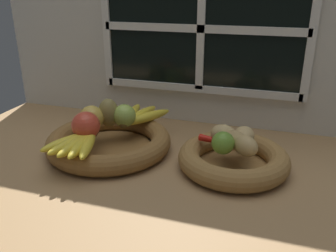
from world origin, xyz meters
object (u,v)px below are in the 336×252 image
at_px(potato_oblong, 223,134).
at_px(banana_bunch_front, 78,143).
at_px(potato_large, 235,140).
at_px(potato_back, 244,135).
at_px(fruit_bowl_right, 233,159).
at_px(banana_bunch_back, 139,116).
at_px(fruit_bowl_left, 109,142).
at_px(pear_brown, 109,113).
at_px(apple_green_back, 124,116).
at_px(chili_pepper, 226,143).
at_px(apple_golden_left, 92,118).
at_px(potato_small, 246,146).
at_px(lime_near, 223,143).
at_px(apple_red_front, 86,126).

bearing_deg(potato_oblong, banana_bunch_front, -157.47).
height_order(potato_large, potato_oblong, potato_oblong).
height_order(potato_large, potato_back, potato_large).
bearing_deg(potato_large, fruit_bowl_right, 179.10).
xyz_separation_m(banana_bunch_front, potato_oblong, (0.34, 0.14, 0.01)).
bearing_deg(banana_bunch_back, fruit_bowl_left, -111.49).
bearing_deg(fruit_bowl_left, pear_brown, 113.44).
relative_size(apple_green_back, banana_bunch_back, 0.36).
bearing_deg(pear_brown, banana_bunch_front, -92.69).
xyz_separation_m(fruit_bowl_left, chili_pepper, (0.33, 0.01, 0.04)).
bearing_deg(fruit_bowl_left, potato_large, 0.00).
bearing_deg(apple_golden_left, fruit_bowl_left, -7.42).
bearing_deg(pear_brown, chili_pepper, -6.27).
bearing_deg(chili_pepper, potato_small, -22.35).
bearing_deg(apple_green_back, banana_bunch_front, -107.01).
bearing_deg(chili_pepper, apple_golden_left, -167.80).
height_order(pear_brown, potato_back, pear_brown).
xyz_separation_m(apple_golden_left, lime_near, (0.38, -0.04, -0.01)).
xyz_separation_m(apple_red_front, lime_near, (0.36, 0.02, -0.01)).
bearing_deg(fruit_bowl_right, potato_large, -0.90).
bearing_deg(potato_small, pear_brown, 169.53).
bearing_deg(potato_small, apple_golden_left, 175.18).
relative_size(potato_oblong, potato_small, 0.97).
relative_size(apple_red_front, banana_bunch_back, 0.40).
bearing_deg(fruit_bowl_right, banana_bunch_front, -162.80).
bearing_deg(banana_bunch_front, chili_pepper, 19.05).
bearing_deg(potato_small, potato_large, 135.00).
bearing_deg(apple_green_back, potato_small, -13.33).
bearing_deg(apple_golden_left, potato_large, -1.00).
xyz_separation_m(banana_bunch_front, banana_bunch_back, (0.07, 0.23, 0.00)).
relative_size(pear_brown, banana_bunch_back, 0.44).
relative_size(pear_brown, lime_near, 1.47).
relative_size(apple_green_back, chili_pepper, 0.45).
bearing_deg(apple_golden_left, lime_near, -6.43).
bearing_deg(pear_brown, potato_small, -10.47).
height_order(pear_brown, banana_bunch_front, pear_brown).
height_order(banana_bunch_back, potato_oblong, potato_oblong).
bearing_deg(pear_brown, fruit_bowl_left, -66.56).
distance_m(banana_bunch_front, potato_oblong, 0.37).
bearing_deg(banana_bunch_front, fruit_bowl_right, 17.20).
height_order(fruit_bowl_right, potato_oblong, potato_oblong).
distance_m(fruit_bowl_right, lime_near, 0.07).
distance_m(apple_green_back, potato_small, 0.36).
bearing_deg(potato_large, banana_bunch_back, 159.12).
xyz_separation_m(banana_bunch_back, lime_near, (0.28, -0.15, 0.01)).
bearing_deg(chili_pepper, pear_brown, -173.90).
relative_size(fruit_bowl_right, potato_oblong, 4.22).
bearing_deg(lime_near, apple_red_front, -176.56).
height_order(banana_bunch_front, potato_small, potato_small).
xyz_separation_m(apple_green_back, lime_near, (0.30, -0.09, -0.01)).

